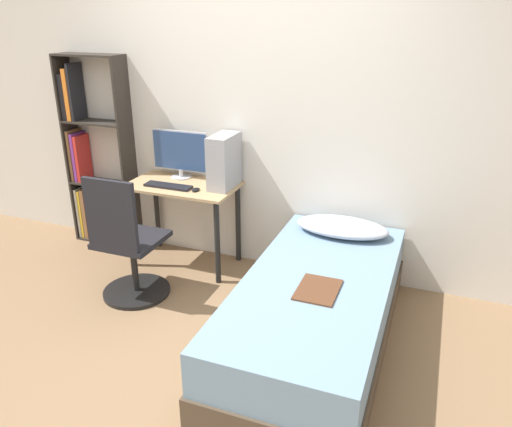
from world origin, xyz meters
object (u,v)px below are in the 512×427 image
at_px(bed, 315,312).
at_px(monitor, 180,153).
at_px(bookshelf, 90,158).
at_px(pc_tower, 224,161).
at_px(keyboard, 168,186).
at_px(office_chair, 128,252).

distance_m(bed, monitor, 1.82).
bearing_deg(bookshelf, pc_tower, -3.31).
height_order(monitor, keyboard, monitor).
relative_size(bed, pc_tower, 4.59).
height_order(monitor, pc_tower, pc_tower).
relative_size(office_chair, pc_tower, 2.32).
xyz_separation_m(monitor, pc_tower, (0.45, -0.09, -0.00)).
height_order(bookshelf, bed, bookshelf).
xyz_separation_m(office_chair, pc_tower, (0.47, 0.72, 0.55)).
bearing_deg(bookshelf, keyboard, -14.77).
relative_size(monitor, pc_tower, 1.21).
bearing_deg(office_chair, monitor, 88.24).
height_order(office_chair, pc_tower, pc_tower).
xyz_separation_m(office_chair, monitor, (0.02, 0.81, 0.55)).
relative_size(bed, monitor, 3.80).
bearing_deg(pc_tower, bookshelf, 176.69).
xyz_separation_m(bed, pc_tower, (-0.99, 0.79, 0.69)).
bearing_deg(office_chair, pc_tower, 56.85).
height_order(office_chair, keyboard, office_chair).
bearing_deg(monitor, pc_tower, -11.55).
bearing_deg(bed, pc_tower, 141.26).
bearing_deg(bookshelf, bed, -20.18).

